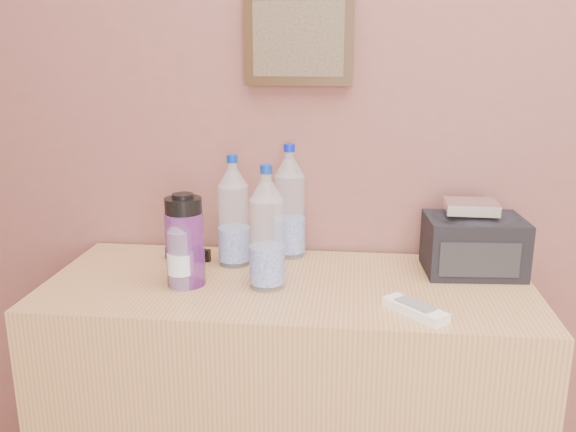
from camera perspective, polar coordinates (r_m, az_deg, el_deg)
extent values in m
plane|color=brown|center=(1.79, 18.36, 13.86)|extent=(4.00, 0.00, 4.00)
cube|color=tan|center=(1.78, 0.03, -18.07)|extent=(1.26, 0.53, 0.79)
cylinder|color=silver|center=(1.75, 0.12, 0.77)|extent=(0.09, 0.09, 0.29)
cylinder|color=#0B1EBA|center=(1.72, 0.13, 6.41)|extent=(0.03, 0.03, 0.02)
cylinder|color=silver|center=(1.69, -5.11, -0.14)|extent=(0.08, 0.08, 0.27)
cylinder|color=#092D95|center=(1.65, -5.25, 5.37)|extent=(0.03, 0.03, 0.02)
cylinder|color=white|center=(1.52, -1.99, -1.80)|extent=(0.09, 0.09, 0.28)
cylinder|color=navy|center=(1.48, -2.05, 4.41)|extent=(0.03, 0.03, 0.02)
cylinder|color=#BFE3F7|center=(1.55, -10.07, -3.45)|extent=(0.06, 0.06, 0.19)
cylinder|color=silver|center=(1.52, -10.27, 0.63)|extent=(0.02, 0.02, 0.02)
cylinder|color=#6C258D|center=(1.57, -9.59, -3.06)|extent=(0.10, 0.10, 0.19)
cylinder|color=black|center=(1.54, -9.79, 1.18)|extent=(0.09, 0.09, 0.05)
cube|color=silver|center=(1.44, 11.81, -8.57)|extent=(0.15, 0.15, 0.02)
cube|color=silver|center=(1.67, 16.77, 0.85)|extent=(0.14, 0.11, 0.03)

